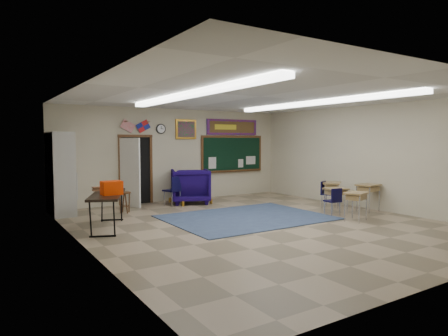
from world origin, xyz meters
TOP-DOWN VIEW (x-y plane):
  - floor at (0.00, 0.00)m, footprint 9.00×9.00m
  - back_wall at (0.00, 4.50)m, footprint 8.00×0.04m
  - left_wall at (-4.00, 0.00)m, footprint 0.04×9.00m
  - right_wall at (4.00, 0.00)m, footprint 0.04×9.00m
  - ceiling at (0.00, 0.00)m, footprint 8.00×9.00m
  - area_rug at (0.20, 0.80)m, footprint 4.00×3.00m
  - fluorescent_strips at (0.00, 0.00)m, footprint 3.86×6.00m
  - doorway at (-1.50, 4.35)m, footprint 1.10×0.89m
  - chalkboard at (2.20, 4.46)m, footprint 2.55×0.14m
  - bulletin_board at (2.20, 4.47)m, footprint 2.10×0.05m
  - framed_art_print at (0.35, 4.47)m, footprint 0.75×0.05m
  - wall_clock at (-0.55, 4.47)m, footprint 0.32×0.05m
  - wall_flags at (-1.40, 4.44)m, footprint 1.16×0.06m
  - storage_cabinet at (-3.71, 3.85)m, footprint 0.59×1.25m
  - wingback_armchair at (0.11, 3.72)m, footprint 1.53×1.55m
  - student_chair_reading at (-0.62, 3.52)m, footprint 0.57×0.57m
  - student_chair_desk_a at (2.28, -0.18)m, footprint 0.41×0.41m
  - student_chair_desk_b at (3.08, 0.70)m, footprint 0.52×0.52m
  - student_desk_front_left at (2.59, -0.02)m, footprint 0.67×0.57m
  - student_desk_front_right at (3.26, 0.73)m, footprint 0.78×0.75m
  - student_desk_back_left at (2.24, -0.97)m, footprint 0.70×0.61m
  - student_desk_back_right at (3.59, -0.28)m, footprint 0.70×0.56m
  - folding_table at (-3.16, 1.48)m, footprint 1.34×2.02m
  - wooden_stool at (-2.21, 3.15)m, footprint 0.33×0.33m

SIDE VIEW (x-z plane):
  - floor at x=0.00m, z-range 0.00..0.00m
  - area_rug at x=0.20m, z-range 0.00..0.02m
  - wooden_stool at x=-2.21m, z-range 0.01..0.59m
  - student_chair_desk_a at x=2.28m, z-range 0.00..0.74m
  - student_desk_front_left at x=2.59m, z-range 0.04..0.74m
  - student_chair_desk_b at x=3.08m, z-range 0.00..0.78m
  - student_desk_back_left at x=2.24m, z-range 0.04..0.75m
  - student_desk_front_right at x=3.26m, z-range 0.04..0.79m
  - student_desk_back_right at x=3.59m, z-range 0.05..0.81m
  - folding_table at x=-3.16m, z-range -0.11..0.98m
  - student_chair_reading at x=-0.62m, z-range 0.00..0.90m
  - wingback_armchair at x=0.11m, z-range 0.00..1.09m
  - doorway at x=-1.50m, z-range -0.02..2.14m
  - storage_cabinet at x=-3.71m, z-range 0.00..2.20m
  - chalkboard at x=2.20m, z-range 0.81..2.11m
  - back_wall at x=0.00m, z-range 0.00..3.00m
  - left_wall at x=-4.00m, z-range 0.00..3.00m
  - right_wall at x=4.00m, z-range 0.00..3.00m
  - framed_art_print at x=0.35m, z-range 2.02..2.67m
  - wall_clock at x=-0.55m, z-range 2.19..2.51m
  - bulletin_board at x=2.20m, z-range 2.18..2.73m
  - wall_flags at x=-1.40m, z-range 2.13..2.83m
  - fluorescent_strips at x=0.00m, z-range 2.89..2.99m
  - ceiling at x=0.00m, z-range 2.98..3.02m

